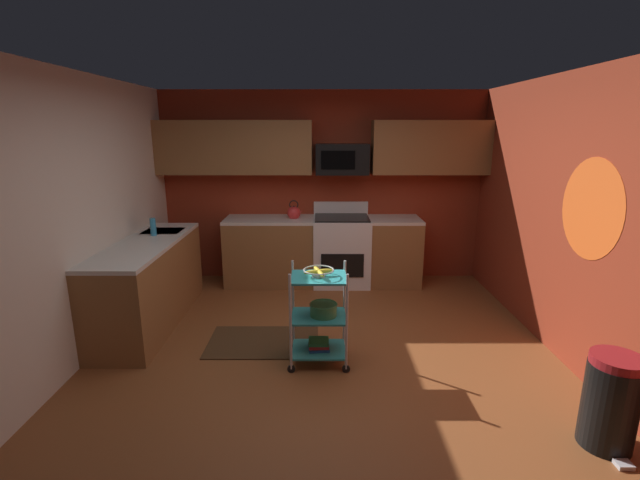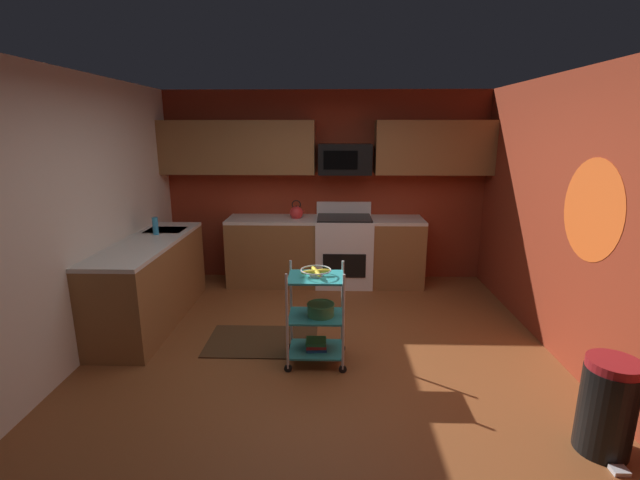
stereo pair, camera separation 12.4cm
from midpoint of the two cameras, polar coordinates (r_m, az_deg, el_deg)
name	(u,v)px [view 1 (the left image)]	position (r m, az deg, el deg)	size (l,w,h in m)	color
floor	(323,360)	(4.30, -0.50, -15.27)	(4.40, 4.80, 0.04)	brown
wall_back	(321,187)	(6.22, -0.40, 6.86)	(4.52, 0.06, 2.60)	maroon
wall_left	(65,223)	(4.44, -30.71, 1.89)	(0.06, 4.80, 2.60)	silver
wall_right	(580,223)	(4.41, 29.82, 1.94)	(0.06, 4.80, 2.60)	maroon
wall_flower_decal	(589,209)	(4.24, 30.69, 3.48)	(0.85, 0.85, 0.00)	#E5591E
counter_run	(256,263)	(5.60, -8.92, -2.92)	(3.52, 2.58, 0.92)	brown
oven_range	(340,250)	(6.07, 2.02, -1.26)	(0.76, 0.65, 1.10)	white
upper_cabinets	(317,148)	(5.98, -0.98, 11.85)	(4.40, 0.33, 0.70)	brown
microwave	(341,159)	(5.97, 2.08, 10.40)	(0.70, 0.39, 0.40)	black
rolling_cart	(317,316)	(4.04, -1.22, -9.80)	(0.55, 0.41, 0.91)	silver
fruit_bowl	(317,271)	(3.88, -1.25, -4.08)	(0.27, 0.27, 0.07)	silver
mixing_bowl_large	(322,309)	(4.01, -0.61, -8.92)	(0.25, 0.25, 0.11)	#387F4C
book_stack	(317,344)	(4.16, -1.20, -13.32)	(0.20, 0.19, 0.09)	#1E4C8C
kettle	(293,213)	(5.96, -4.15, 3.54)	(0.21, 0.18, 0.26)	red
dish_soap_bottle	(152,227)	(5.33, -21.55, 1.57)	(0.06, 0.06, 0.20)	#2D8CBF
trash_can	(609,401)	(3.65, 32.41, -17.18)	(0.34, 0.42, 0.66)	black
floor_rug	(262,342)	(4.61, -8.27, -12.90)	(1.10, 0.70, 0.01)	#472D19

